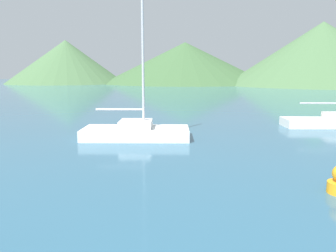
% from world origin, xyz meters
% --- Properties ---
extents(sailboat_middle, '(5.51, 3.48, 6.98)m').
position_xyz_m(sailboat_middle, '(-2.84, 16.90, 0.37)').
color(sailboat_middle, white).
rests_on(sailboat_middle, ground_plane).
extents(hill_west, '(32.43, 32.43, 11.80)m').
position_xyz_m(hill_west, '(-50.62, 82.91, 5.90)').
color(hill_west, '#476B42').
rests_on(hill_west, ground_plane).
extents(hill_central, '(46.29, 46.29, 11.29)m').
position_xyz_m(hill_central, '(-19.15, 93.25, 5.64)').
color(hill_central, '#3D6038').
rests_on(hill_central, ground_plane).
extents(hill_east, '(45.43, 45.43, 14.84)m').
position_xyz_m(hill_east, '(15.30, 89.05, 7.42)').
color(hill_east, '#476B42').
rests_on(hill_east, ground_plane).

